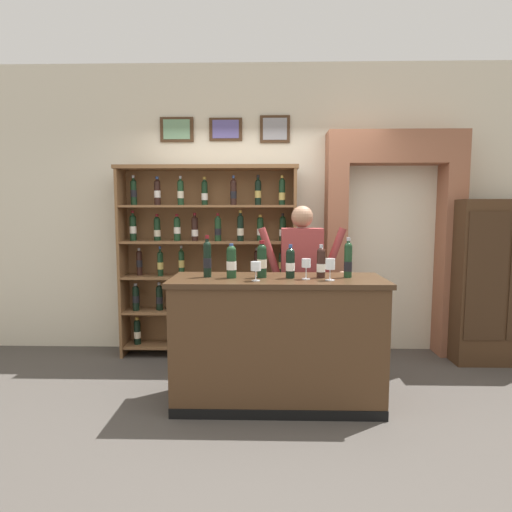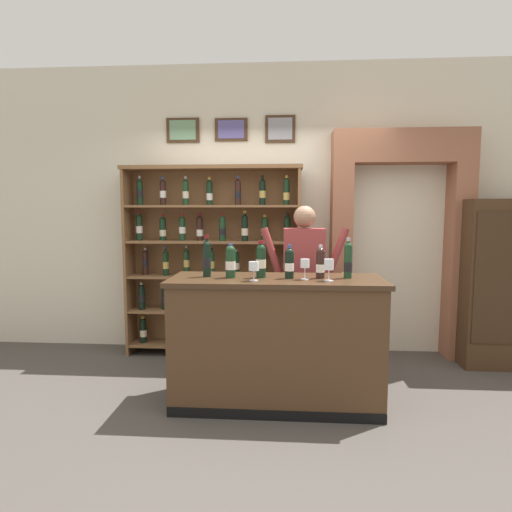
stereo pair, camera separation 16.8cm
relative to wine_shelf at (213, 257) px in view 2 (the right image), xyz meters
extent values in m
cube|color=#47423D|center=(0.61, -1.20, -1.09)|extent=(14.00, 14.00, 0.02)
cube|color=beige|center=(0.61, 0.29, 0.52)|extent=(12.00, 0.16, 3.19)
cube|color=#422B19|center=(-0.36, 0.20, 1.40)|extent=(0.37, 0.02, 0.27)
cube|color=#66916B|center=(-0.36, 0.18, 1.40)|extent=(0.29, 0.01, 0.21)
cube|color=#422B19|center=(0.18, 0.20, 1.40)|extent=(0.36, 0.02, 0.25)
cube|color=#574F93|center=(0.18, 0.18, 1.40)|extent=(0.29, 0.01, 0.20)
cube|color=#422B19|center=(0.72, 0.20, 1.40)|extent=(0.33, 0.02, 0.29)
cube|color=gray|center=(0.72, 0.18, 1.40)|extent=(0.26, 0.01, 0.23)
cube|color=brown|center=(-0.93, -0.03, -0.05)|extent=(0.03, 0.32, 2.06)
cube|color=brown|center=(0.93, -0.03, -0.05)|extent=(0.03, 0.32, 2.06)
cube|color=brown|center=(0.00, 0.12, -0.05)|extent=(1.89, 0.02, 2.06)
cube|color=brown|center=(0.00, -0.03, -0.97)|extent=(1.83, 0.30, 0.02)
cylinder|color=black|center=(-0.79, -0.06, -0.84)|extent=(0.07, 0.07, 0.23)
sphere|color=black|center=(-0.79, -0.06, -0.72)|extent=(0.07, 0.07, 0.07)
cylinder|color=black|center=(-0.79, -0.06, -0.69)|extent=(0.03, 0.03, 0.06)
cylinder|color=#B79338|center=(-0.79, -0.06, -0.67)|extent=(0.04, 0.04, 0.03)
cylinder|color=beige|center=(-0.79, -0.06, -0.85)|extent=(0.08, 0.08, 0.07)
cylinder|color=black|center=(-0.43, 0.00, -0.84)|extent=(0.07, 0.07, 0.24)
sphere|color=black|center=(-0.43, 0.00, -0.71)|extent=(0.07, 0.07, 0.07)
cylinder|color=black|center=(-0.43, 0.00, -0.69)|extent=(0.03, 0.03, 0.06)
cylinder|color=#B79338|center=(-0.43, 0.00, -0.67)|extent=(0.04, 0.04, 0.03)
cylinder|color=black|center=(-0.43, 0.00, -0.85)|extent=(0.08, 0.08, 0.08)
cylinder|color=#19381E|center=(-0.18, -0.04, -0.83)|extent=(0.07, 0.07, 0.25)
sphere|color=#19381E|center=(-0.18, -0.04, -0.70)|extent=(0.07, 0.07, 0.07)
cylinder|color=#19381E|center=(-0.18, -0.04, -0.68)|extent=(0.03, 0.03, 0.06)
cylinder|color=black|center=(-0.18, -0.04, -0.66)|extent=(0.04, 0.04, 0.03)
cylinder|color=silver|center=(-0.18, -0.04, -0.82)|extent=(0.08, 0.08, 0.08)
cylinder|color=black|center=(0.13, -0.01, -0.83)|extent=(0.07, 0.07, 0.25)
sphere|color=black|center=(0.13, -0.01, -0.70)|extent=(0.07, 0.07, 0.07)
cylinder|color=black|center=(0.13, -0.01, -0.68)|extent=(0.03, 0.03, 0.06)
cylinder|color=navy|center=(0.13, -0.01, -0.66)|extent=(0.04, 0.04, 0.03)
cylinder|color=black|center=(0.13, -0.01, -0.82)|extent=(0.08, 0.08, 0.08)
cylinder|color=black|center=(0.42, -0.07, -0.84)|extent=(0.07, 0.07, 0.23)
sphere|color=black|center=(0.42, -0.07, -0.72)|extent=(0.07, 0.07, 0.07)
cylinder|color=black|center=(0.42, -0.07, -0.70)|extent=(0.03, 0.03, 0.07)
cylinder|color=#B79338|center=(0.42, -0.07, -0.67)|extent=(0.03, 0.03, 0.03)
cylinder|color=silver|center=(0.42, -0.07, -0.84)|extent=(0.08, 0.08, 0.07)
cylinder|color=black|center=(0.78, 0.00, -0.84)|extent=(0.07, 0.07, 0.23)
sphere|color=black|center=(0.78, 0.00, -0.72)|extent=(0.07, 0.07, 0.07)
cylinder|color=black|center=(0.78, 0.00, -0.68)|extent=(0.03, 0.03, 0.08)
cylinder|color=maroon|center=(0.78, 0.00, -0.65)|extent=(0.03, 0.03, 0.03)
cylinder|color=tan|center=(0.78, 0.00, -0.83)|extent=(0.08, 0.08, 0.08)
cube|color=brown|center=(0.00, -0.03, -0.59)|extent=(1.83, 0.30, 0.03)
cylinder|color=black|center=(-0.79, -0.07, -0.46)|extent=(0.07, 0.07, 0.23)
sphere|color=black|center=(-0.79, -0.07, -0.34)|extent=(0.07, 0.07, 0.07)
cylinder|color=black|center=(-0.79, -0.07, -0.31)|extent=(0.03, 0.03, 0.06)
cylinder|color=#99999E|center=(-0.79, -0.07, -0.29)|extent=(0.03, 0.03, 0.03)
cylinder|color=black|center=(-0.79, -0.07, -0.45)|extent=(0.08, 0.08, 0.08)
cylinder|color=black|center=(-0.54, -0.04, -0.46)|extent=(0.07, 0.07, 0.23)
sphere|color=black|center=(-0.54, -0.04, -0.34)|extent=(0.07, 0.07, 0.07)
cylinder|color=black|center=(-0.54, -0.04, -0.31)|extent=(0.03, 0.03, 0.07)
cylinder|color=#99999E|center=(-0.54, -0.04, -0.28)|extent=(0.04, 0.04, 0.03)
cylinder|color=black|center=(-0.54, -0.04, -0.47)|extent=(0.08, 0.08, 0.07)
cylinder|color=black|center=(-0.32, -0.07, -0.45)|extent=(0.07, 0.07, 0.25)
sphere|color=black|center=(-0.32, -0.07, -0.33)|extent=(0.07, 0.07, 0.07)
cylinder|color=black|center=(-0.32, -0.07, -0.30)|extent=(0.03, 0.03, 0.07)
cylinder|color=#99999E|center=(-0.32, -0.07, -0.27)|extent=(0.04, 0.04, 0.03)
cylinder|color=silver|center=(-0.32, -0.07, -0.45)|extent=(0.08, 0.08, 0.08)
cylinder|color=black|center=(-0.10, 0.00, -0.46)|extent=(0.07, 0.07, 0.24)
sphere|color=black|center=(-0.10, 0.00, -0.34)|extent=(0.07, 0.07, 0.07)
cylinder|color=black|center=(-0.10, 0.00, -0.30)|extent=(0.03, 0.03, 0.08)
cylinder|color=#B79338|center=(-0.10, 0.00, -0.27)|extent=(0.04, 0.04, 0.03)
cylinder|color=tan|center=(-0.10, 0.00, -0.48)|extent=(0.08, 0.08, 0.08)
cylinder|color=black|center=(0.11, -0.02, -0.46)|extent=(0.07, 0.07, 0.24)
sphere|color=black|center=(0.11, -0.02, -0.33)|extent=(0.07, 0.07, 0.07)
cylinder|color=black|center=(0.11, -0.02, -0.31)|extent=(0.03, 0.03, 0.06)
cylinder|color=#B79338|center=(0.11, -0.02, -0.28)|extent=(0.03, 0.03, 0.03)
cylinder|color=silver|center=(0.11, -0.02, -0.47)|extent=(0.08, 0.08, 0.08)
cylinder|color=black|center=(0.32, -0.07, -0.46)|extent=(0.07, 0.07, 0.23)
sphere|color=black|center=(0.32, -0.07, -0.34)|extent=(0.07, 0.07, 0.07)
cylinder|color=black|center=(0.32, -0.07, -0.32)|extent=(0.03, 0.03, 0.07)
cylinder|color=#B79338|center=(0.32, -0.07, -0.29)|extent=(0.04, 0.04, 0.03)
cylinder|color=tan|center=(0.32, -0.07, -0.45)|extent=(0.08, 0.08, 0.07)
cylinder|color=black|center=(0.55, -0.07, -0.46)|extent=(0.07, 0.07, 0.24)
sphere|color=black|center=(0.55, -0.07, -0.33)|extent=(0.07, 0.07, 0.07)
cylinder|color=black|center=(0.55, -0.07, -0.31)|extent=(0.03, 0.03, 0.06)
cylinder|color=maroon|center=(0.55, -0.07, -0.29)|extent=(0.03, 0.03, 0.03)
cylinder|color=black|center=(0.55, -0.07, -0.48)|extent=(0.08, 0.08, 0.08)
cylinder|color=black|center=(0.78, -0.04, -0.46)|extent=(0.07, 0.07, 0.24)
sphere|color=black|center=(0.78, -0.04, -0.33)|extent=(0.07, 0.07, 0.07)
cylinder|color=black|center=(0.78, -0.04, -0.31)|extent=(0.03, 0.03, 0.06)
cylinder|color=maroon|center=(0.78, -0.04, -0.30)|extent=(0.03, 0.03, 0.03)
cylinder|color=beige|center=(0.78, -0.04, -0.48)|extent=(0.08, 0.08, 0.08)
cube|color=brown|center=(0.00, -0.03, -0.21)|extent=(1.83, 0.30, 0.02)
cylinder|color=black|center=(-0.75, -0.02, -0.08)|extent=(0.06, 0.06, 0.24)
sphere|color=black|center=(-0.75, -0.02, 0.05)|extent=(0.06, 0.06, 0.06)
cylinder|color=black|center=(-0.75, -0.02, 0.07)|extent=(0.03, 0.03, 0.06)
cylinder|color=#99999E|center=(-0.75, -0.02, 0.09)|extent=(0.03, 0.03, 0.03)
cylinder|color=black|center=(-0.75, -0.02, -0.07)|extent=(0.06, 0.06, 0.08)
cylinder|color=black|center=(-0.51, -0.06, -0.08)|extent=(0.06, 0.06, 0.23)
sphere|color=black|center=(-0.51, -0.06, 0.04)|extent=(0.06, 0.06, 0.06)
cylinder|color=black|center=(-0.51, -0.06, 0.08)|extent=(0.02, 0.02, 0.08)
cylinder|color=navy|center=(-0.51, -0.06, 0.11)|extent=(0.03, 0.03, 0.03)
cylinder|color=tan|center=(-0.51, -0.06, -0.08)|extent=(0.06, 0.06, 0.07)
cylinder|color=#19381E|center=(-0.29, -0.03, -0.07)|extent=(0.06, 0.06, 0.25)
sphere|color=#19381E|center=(-0.29, -0.03, 0.06)|extent=(0.06, 0.06, 0.06)
cylinder|color=#19381E|center=(-0.29, -0.03, 0.09)|extent=(0.02, 0.02, 0.08)
cylinder|color=#99999E|center=(-0.29, -0.03, 0.12)|extent=(0.03, 0.03, 0.03)
cylinder|color=tan|center=(-0.29, -0.03, -0.07)|extent=(0.06, 0.06, 0.08)
cylinder|color=#19381E|center=(0.00, -0.07, -0.08)|extent=(0.06, 0.06, 0.24)
sphere|color=#19381E|center=(0.00, -0.07, 0.05)|extent=(0.06, 0.06, 0.06)
cylinder|color=#19381E|center=(0.00, -0.07, 0.07)|extent=(0.03, 0.03, 0.06)
cylinder|color=black|center=(0.00, -0.07, 0.10)|extent=(0.03, 0.03, 0.03)
cylinder|color=tan|center=(0.00, -0.07, -0.07)|extent=(0.06, 0.06, 0.08)
cylinder|color=black|center=(0.26, -0.05, -0.08)|extent=(0.06, 0.06, 0.23)
sphere|color=black|center=(0.26, -0.05, 0.04)|extent=(0.06, 0.06, 0.06)
cylinder|color=black|center=(0.26, -0.05, 0.06)|extent=(0.03, 0.03, 0.06)
cylinder|color=#99999E|center=(0.26, -0.05, 0.08)|extent=(0.03, 0.03, 0.03)
cylinder|color=beige|center=(0.26, -0.05, -0.09)|extent=(0.06, 0.06, 0.07)
cylinder|color=black|center=(0.53, 0.00, -0.08)|extent=(0.06, 0.06, 0.24)
sphere|color=black|center=(0.53, 0.00, 0.05)|extent=(0.06, 0.06, 0.06)
cylinder|color=black|center=(0.53, 0.00, 0.07)|extent=(0.03, 0.03, 0.06)
cylinder|color=#99999E|center=(0.53, 0.00, 0.09)|extent=(0.03, 0.03, 0.03)
cylinder|color=silver|center=(0.53, 0.00, -0.08)|extent=(0.06, 0.06, 0.08)
cylinder|color=black|center=(0.80, 0.00, -0.08)|extent=(0.06, 0.06, 0.23)
sphere|color=black|center=(0.80, 0.00, 0.03)|extent=(0.06, 0.06, 0.06)
cylinder|color=black|center=(0.80, 0.00, 0.07)|extent=(0.03, 0.03, 0.07)
cylinder|color=black|center=(0.80, 0.00, 0.09)|extent=(0.03, 0.03, 0.03)
cylinder|color=tan|center=(0.80, 0.00, -0.08)|extent=(0.06, 0.06, 0.07)
cube|color=brown|center=(0.00, -0.03, 0.17)|extent=(1.83, 0.30, 0.02)
cylinder|color=black|center=(-0.81, -0.04, 0.31)|extent=(0.07, 0.07, 0.24)
sphere|color=black|center=(-0.81, -0.04, 0.43)|extent=(0.07, 0.07, 0.07)
cylinder|color=black|center=(-0.81, -0.04, 0.46)|extent=(0.03, 0.03, 0.08)
cylinder|color=maroon|center=(-0.81, -0.04, 0.50)|extent=(0.03, 0.03, 0.03)
cylinder|color=silver|center=(-0.81, -0.04, 0.30)|extent=(0.07, 0.07, 0.08)
cylinder|color=black|center=(-0.55, -0.02, 0.29)|extent=(0.07, 0.07, 0.22)
sphere|color=black|center=(-0.55, -0.02, 0.41)|extent=(0.07, 0.07, 0.07)
cylinder|color=black|center=(-0.55, -0.02, 0.44)|extent=(0.03, 0.03, 0.07)
cylinder|color=maroon|center=(-0.55, -0.02, 0.46)|extent=(0.03, 0.03, 0.03)
cylinder|color=beige|center=(-0.55, -0.02, 0.27)|extent=(0.07, 0.07, 0.07)
cylinder|color=#19381E|center=(-0.33, -0.04, 0.29)|extent=(0.07, 0.07, 0.22)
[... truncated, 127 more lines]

